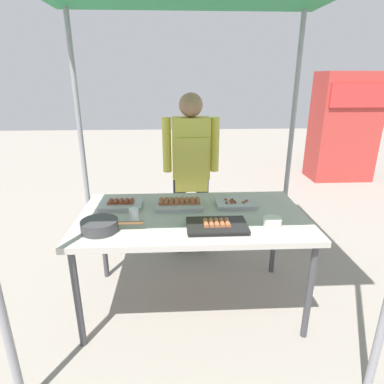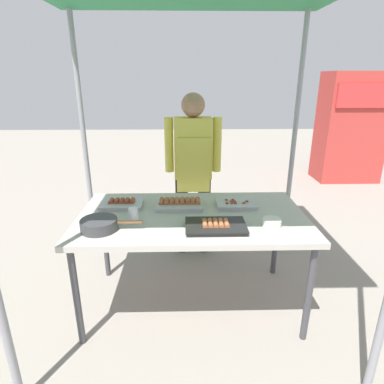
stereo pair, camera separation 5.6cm
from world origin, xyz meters
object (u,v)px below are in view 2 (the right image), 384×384
Objects in this scene: tray_pork_links at (122,203)px; neighbor_stall_left at (351,128)px; condiment_bowl at (272,223)px; tray_grilled_sausages at (216,226)px; stall_table at (192,221)px; vendor_woman at (193,164)px; tray_spring_rolls at (180,203)px; cooking_wok at (100,224)px; drink_cup_near_edge at (134,214)px; tray_meat_skewers at (236,204)px.

tray_pork_links is 0.18× the size of neighbor_stall_left.
condiment_bowl is 4.06m from neighbor_stall_left.
stall_table is at bearing 121.58° from tray_grilled_sausages.
tray_grilled_sausages is 0.25× the size of vendor_woman.
stall_table is at bearing 158.10° from condiment_bowl.
vendor_woman is at bearing 79.72° from tray_spring_rolls.
tray_pork_links is 0.80× the size of cooking_wok.
neighbor_stall_left is at bearing 46.20° from cooking_wok.
neighbor_stall_left is (3.10, 3.30, 0.09)m from drink_cup_near_edge.
vendor_woman is (0.12, 0.66, 0.14)m from tray_spring_rolls.
stall_table is 4.61× the size of tray_spring_rolls.
tray_spring_rolls is at bearing -1.91° from tray_pork_links.
tray_meat_skewers is 1.01m from cooking_wok.
tray_pork_links is at bearing 148.86° from tray_grilled_sausages.
tray_meat_skewers is 0.74m from vendor_woman.
condiment_bowl reaches higher than tray_meat_skewers.
vendor_woman reaches higher than tray_pork_links.
stall_table is at bearing -59.92° from tray_spring_rolls.
cooking_wok is at bearing -99.46° from tray_pork_links.
vendor_woman reaches higher than tray_grilled_sausages.
tray_meat_skewers is 0.94× the size of tray_pork_links.
tray_meat_skewers is at bearing -127.84° from neighbor_stall_left.
tray_meat_skewers is at bearing 24.73° from stall_table.
tray_spring_rolls is at bearing 79.72° from vendor_woman.
condiment_bowl is at bearing -122.71° from neighbor_stall_left.
neighbor_stall_left is (2.71, 3.21, 0.19)m from stall_table.
tray_spring_rolls is 0.22× the size of vendor_woman.
cooking_wok is at bearing -178.63° from condiment_bowl.
tray_pork_links reaches higher than condiment_bowl.
condiment_bowl is (1.11, 0.03, -0.01)m from cooking_wok.
tray_meat_skewers is 0.84× the size of tray_spring_rolls.
neighbor_stall_left is at bearing 49.85° from stall_table.
stall_table is 0.20m from tray_spring_rolls.
cooking_wok is (-0.07, -0.40, 0.02)m from tray_pork_links.
tray_grilled_sausages is at bearing -116.09° from tray_meat_skewers.
cooking_wok reaches higher than stall_table.
vendor_woman is (-0.12, 1.05, 0.14)m from tray_grilled_sausages.
stall_table is 5.47× the size of tray_meat_skewers.
condiment_bowl is at bearing -19.93° from tray_pork_links.
tray_grilled_sausages is at bearing -31.14° from tray_pork_links.
tray_spring_rolls reaches higher than condiment_bowl.
tray_meat_skewers is 3.26× the size of drink_cup_near_edge.
tray_spring_rolls is at bearing 120.99° from tray_grilled_sausages.
cooking_wok is at bearing 179.89° from tray_grilled_sausages.
tray_meat_skewers is (0.33, 0.15, 0.07)m from stall_table.
neighbor_stall_left is (2.56, 3.44, 0.12)m from tray_grilled_sausages.
cooking_wok is (-0.74, 0.00, 0.02)m from tray_grilled_sausages.
condiment_bowl is (0.51, -0.21, 0.08)m from stall_table.
tray_meat_skewers is 3.87m from neighbor_stall_left.
tray_spring_rolls is 0.64m from cooking_wok.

